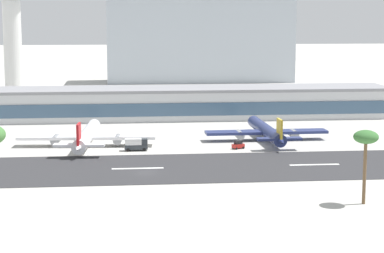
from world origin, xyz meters
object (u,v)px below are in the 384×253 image
airliner_gold_tail_gate_1 (267,131)px  palm_tree_1 (366,140)px  distant_hotel_block (200,39)px  control_tower (12,31)px  airliner_red_tail_gate_0 (86,137)px  service_box_truck_0 (136,144)px  service_baggage_tug_1 (238,145)px  terminal_building (161,103)px

airliner_gold_tail_gate_1 → palm_tree_1: 69.85m
distant_hotel_block → control_tower: bearing=-134.3°
control_tower → airliner_gold_tail_gate_1: control_tower is taller
distant_hotel_block → airliner_red_tail_gate_0: distant_hotel_block is taller
airliner_red_tail_gate_0 → palm_tree_1: (54.82, -64.86, 9.54)m
control_tower → airliner_red_tail_gate_0: 109.25m
distant_hotel_block → airliner_red_tail_gate_0: (-51.47, -187.52, -19.64)m
airliner_red_tail_gate_0 → airliner_gold_tail_gate_1: size_ratio=1.03×
service_box_truck_0 → service_baggage_tug_1: size_ratio=1.68×
control_tower → distant_hotel_block: 121.56m
control_tower → airliner_gold_tail_gate_1: size_ratio=1.20×
terminal_building → distant_hotel_block: distant_hotel_block is taller
airliner_red_tail_gate_0 → airliner_gold_tail_gate_1: bearing=-81.1°
airliner_gold_tail_gate_1 → palm_tree_1: (4.34, -69.05, 9.63)m
terminal_building → service_box_truck_0: (-10.04, -58.60, -3.51)m
distant_hotel_block → service_box_truck_0: size_ratio=16.22×
service_baggage_tug_1 → palm_tree_1: 60.54m
control_tower → service_baggage_tug_1: 133.57m
service_baggage_tug_1 → palm_tree_1: size_ratio=0.25×
service_box_truck_0 → service_baggage_tug_1: service_box_truck_0 is taller
terminal_building → service_baggage_tug_1: (17.09, -58.55, -4.25)m
terminal_building → service_baggage_tug_1: bearing=-73.7°
distant_hotel_block → airliner_gold_tail_gate_1: 184.40m
control_tower → service_box_truck_0: control_tower is taller
control_tower → service_baggage_tug_1: control_tower is taller
control_tower → distant_hotel_block: control_tower is taller
airliner_red_tail_gate_0 → service_baggage_tug_1: airliner_red_tail_gate_0 is taller
airliner_red_tail_gate_0 → distant_hotel_block: bearing=-11.2°
terminal_building → distant_hotel_block: (28.19, 136.12, 17.08)m
distant_hotel_block → palm_tree_1: bearing=-89.2°
terminal_building → service_baggage_tug_1: 61.14m
airliner_red_tail_gate_0 → control_tower: bearing=22.5°
control_tower → palm_tree_1: bearing=-62.0°
service_baggage_tug_1 → palm_tree_1: palm_tree_1 is taller
control_tower → palm_tree_1: (88.19, -165.56, -16.53)m
control_tower → terminal_building: bearing=-41.0°
airliner_gold_tail_gate_1 → palm_tree_1: size_ratio=2.83×
control_tower → distant_hotel_block: (84.84, 86.82, -6.44)m
airliner_gold_tail_gate_1 → palm_tree_1: bearing=-177.5°
service_baggage_tug_1 → service_box_truck_0: bearing=152.9°
distant_hotel_block → airliner_gold_tail_gate_1: distant_hotel_block is taller
airliner_gold_tail_gate_1 → control_tower: bearing=39.9°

